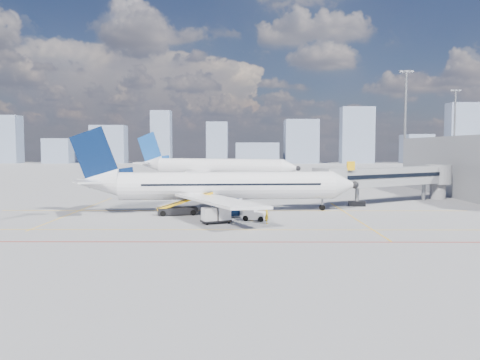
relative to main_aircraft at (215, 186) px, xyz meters
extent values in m
plane|color=gray|center=(2.34, -7.23, -3.22)|extent=(420.00, 420.00, 0.00)
cube|color=#E6A50C|center=(2.34, 0.77, -3.22)|extent=(60.00, 0.18, 0.01)
cube|color=#E6A50C|center=(2.34, -13.23, -3.22)|extent=(80.00, 0.15, 0.01)
cube|color=#E6A50C|center=(16.34, -5.23, -3.22)|extent=(0.15, 28.00, 0.01)
cube|color=#E6A50C|center=(-17.66, 0.77, -3.22)|extent=(0.15, 30.00, 0.01)
cube|color=maroon|center=(2.34, -19.23, -3.22)|extent=(90.00, 0.25, 0.01)
cube|color=gray|center=(24.59, 8.92, 0.68)|extent=(20.84, 13.93, 2.60)
cube|color=black|center=(24.59, 8.92, 0.88)|extent=(20.52, 13.82, 0.55)
cube|color=gray|center=(15.04, 3.27, 0.68)|extent=(4.49, 4.56, 3.00)
cube|color=black|center=(19.34, 5.57, -2.87)|extent=(2.20, 1.00, 0.70)
cylinder|color=slate|center=(19.34, 5.57, -1.52)|extent=(0.56, 0.56, 2.70)
cylinder|color=slate|center=(31.34, 12.77, -1.27)|extent=(0.60, 0.60, 3.90)
cylinder|color=gray|center=(34.34, 14.77, 0.68)|extent=(4.00, 4.00, 3.00)
cylinder|color=gray|center=(34.34, 14.77, -1.27)|extent=(2.40, 2.40, 3.90)
cube|color=#E6A50C|center=(17.84, 3.07, 2.48)|extent=(1.26, 0.82, 1.20)
cube|color=gray|center=(42.34, 18.77, 1.78)|extent=(10.00, 42.00, 10.00)
cube|color=black|center=(37.54, 18.77, 1.78)|extent=(0.25, 40.00, 4.50)
cylinder|color=slate|center=(40.34, 47.77, 9.28)|extent=(0.56, 0.56, 25.00)
cube|color=slate|center=(40.34, 47.77, 21.98)|extent=(3.20, 0.40, 0.50)
cube|color=silver|center=(39.14, 47.52, 21.98)|extent=(0.60, 0.15, 0.35)
cube|color=silver|center=(40.34, 47.52, 21.98)|extent=(0.60, 0.15, 0.35)
cube|color=silver|center=(41.54, 47.52, 21.98)|extent=(0.60, 0.15, 0.35)
cylinder|color=slate|center=(67.34, 82.77, 9.28)|extent=(0.56, 0.56, 25.00)
cube|color=slate|center=(67.34, 82.77, 21.98)|extent=(3.20, 0.40, 0.50)
cube|color=silver|center=(66.14, 82.52, 21.98)|extent=(0.60, 0.15, 0.35)
cube|color=silver|center=(67.34, 82.52, 21.98)|extent=(0.60, 0.15, 0.35)
cube|color=silver|center=(68.54, 82.52, 21.98)|extent=(0.60, 0.15, 0.35)
cube|color=slate|center=(-91.28, 182.77, 3.13)|extent=(13.83, 13.66, 12.70)
cube|color=slate|center=(-65.82, 182.77, 6.52)|extent=(17.86, 9.17, 19.48)
cube|color=slate|center=(-38.54, 182.77, 10.25)|extent=(10.03, 8.21, 26.94)
cube|color=slate|center=(-9.67, 182.77, 7.35)|extent=(10.76, 11.11, 21.14)
cube|color=slate|center=(10.86, 182.77, 2.06)|extent=(21.88, 15.65, 10.57)
cube|color=slate|center=(33.57, 182.77, 7.93)|extent=(16.87, 14.29, 22.32)
cube|color=slate|center=(62.33, 182.77, 11.20)|extent=(16.59, 8.23, 28.85)
cube|color=slate|center=(93.04, 182.77, 4.16)|extent=(13.01, 14.99, 14.76)
cube|color=slate|center=(118.31, 182.77, 12.22)|extent=(18.86, 8.84, 30.88)
cylinder|color=silver|center=(1.57, 0.12, 0.08)|extent=(27.35, 5.58, 3.53)
cone|color=silver|center=(16.74, 1.27, 0.08)|extent=(3.52, 3.77, 3.53)
sphere|color=black|center=(18.00, 1.37, 0.08)|extent=(1.07, 1.07, 1.00)
cone|color=silver|center=(-14.86, -1.13, 0.57)|extent=(6.05, 3.96, 3.53)
cube|color=black|center=(15.57, 1.18, 0.57)|extent=(1.46, 1.46, 0.41)
cube|color=silver|center=(-0.40, 8.14, -0.90)|extent=(9.47, 15.66, 0.52)
cube|color=silver|center=(0.83, -8.11, -0.90)|extent=(11.25, 15.39, 0.52)
cylinder|color=#08193D|center=(0.72, 5.32, -2.03)|extent=(3.41, 2.32, 2.08)
cylinder|color=#08193D|center=(1.52, -5.15, -2.03)|extent=(3.41, 2.32, 2.08)
cylinder|color=silver|center=(2.44, 5.45, -2.03)|extent=(0.48, 2.15, 2.14)
cylinder|color=silver|center=(3.23, -5.02, -2.03)|extent=(0.48, 2.15, 2.14)
cube|color=#08193D|center=(-14.86, -1.13, 3.70)|extent=(6.21, 0.76, 7.72)
cube|color=#08193D|center=(-12.69, -0.96, 1.52)|extent=(5.11, 0.66, 1.95)
cube|color=silver|center=(-15.44, 1.73, 0.89)|extent=(4.13, 5.66, 0.20)
cube|color=silver|center=(-15.00, -4.05, 0.89)|extent=(4.68, 5.75, 0.20)
cylinder|color=slate|center=(13.76, 1.05, -2.32)|extent=(0.30, 0.30, 1.80)
cylinder|color=black|center=(13.76, 1.05, -2.84)|extent=(0.78, 0.34, 0.76)
cylinder|color=slate|center=(0.49, 2.40, -2.42)|extent=(0.34, 0.34, 1.60)
cylinder|color=black|center=(0.49, 2.40, -2.72)|extent=(1.05, 0.72, 1.00)
cylinder|color=slate|center=(0.85, -2.30, -2.42)|extent=(0.34, 0.34, 1.60)
cylinder|color=black|center=(0.85, -2.30, -2.72)|extent=(1.05, 0.72, 1.00)
cube|color=black|center=(1.89, 1.89, 0.35)|extent=(22.22, 1.79, 0.24)
cube|color=black|center=(2.16, -1.59, 0.35)|extent=(22.22, 1.79, 0.24)
cylinder|color=silver|center=(-2.15, 55.56, 0.08)|extent=(31.80, 15.05, 4.20)
cone|color=silver|center=(14.85, 49.34, 0.08)|extent=(5.09, 5.28, 4.20)
sphere|color=black|center=(16.27, 48.83, 0.08)|extent=(1.52, 1.52, 1.19)
cone|color=silver|center=(-20.57, 62.30, 0.67)|extent=(7.92, 6.32, 4.20)
cube|color=black|center=(13.53, 49.83, 0.67)|extent=(2.07, 2.07, 0.48)
cube|color=silver|center=(-0.34, 65.23, -1.08)|extent=(16.40, 16.68, 0.62)
cube|color=silver|center=(-7.00, 47.01, -1.08)|extent=(6.81, 18.12, 0.62)
cylinder|color=#08193D|center=(-0.51, 61.62, -2.43)|extent=(4.49, 3.66, 2.48)
cylinder|color=#08193D|center=(-4.81, 49.88, -2.43)|extent=(4.49, 3.66, 2.48)
cylinder|color=silver|center=(1.41, 60.91, -2.43)|extent=(1.23, 2.52, 2.54)
cylinder|color=silver|center=(-2.88, 49.18, -2.43)|extent=(1.23, 2.52, 2.54)
cube|color=navy|center=(-20.57, 62.30, 4.39)|extent=(7.05, 2.86, 9.19)
cube|color=navy|center=(-18.14, 61.41, 1.80)|extent=(5.82, 2.39, 2.32)
cube|color=silver|center=(-19.79, 65.69, 1.05)|extent=(6.44, 6.64, 0.24)
cube|color=silver|center=(-22.16, 59.21, 1.05)|extent=(3.43, 6.14, 0.24)
cylinder|color=black|center=(-2.20, 58.56, -2.72)|extent=(1.16, 0.95, 1.00)
cylinder|color=black|center=(-4.13, 53.30, -2.72)|extent=(1.16, 0.95, 1.00)
cylinder|color=black|center=(11.51, 50.57, -2.84)|extent=(0.81, 0.52, 0.76)
cube|color=silver|center=(4.85, -7.50, -2.61)|extent=(2.77, 2.12, 0.89)
cube|color=silver|center=(4.43, -7.34, -1.94)|extent=(1.50, 1.59, 0.67)
cube|color=black|center=(4.43, -7.34, -1.72)|extent=(1.37, 1.50, 0.39)
cylinder|color=black|center=(3.80, -7.76, -2.91)|extent=(0.67, 0.45, 0.62)
cylinder|color=black|center=(4.23, -6.61, -2.91)|extent=(0.67, 0.45, 0.62)
cylinder|color=black|center=(5.47, -8.39, -2.91)|extent=(0.67, 0.45, 0.62)
cylinder|color=black|center=(5.90, -7.24, -2.91)|extent=(0.67, 0.45, 0.62)
cube|color=black|center=(0.61, -9.41, -2.94)|extent=(3.47, 2.56, 0.16)
cube|color=silver|center=(-0.12, -9.73, -2.17)|extent=(1.78, 1.76, 1.36)
cube|color=silver|center=(1.33, -9.09, -2.17)|extent=(1.78, 1.76, 1.36)
cylinder|color=black|center=(-0.28, -10.47, -3.08)|extent=(0.31, 0.23, 0.28)
cylinder|color=black|center=(-0.77, -9.34, -3.08)|extent=(0.31, 0.23, 0.28)
cylinder|color=black|center=(1.98, -9.48, -3.08)|extent=(0.31, 0.23, 0.28)
cylinder|color=black|center=(1.49, -8.35, -3.08)|extent=(0.31, 0.23, 0.28)
cube|color=black|center=(-4.42, -3.09, -2.72)|extent=(4.99, 2.71, 0.79)
cube|color=black|center=(-3.54, -2.89, -1.54)|extent=(6.83, 2.62, 2.08)
cube|color=#E6A50C|center=(-3.68, -2.29, -1.54)|extent=(6.62, 1.62, 2.16)
cube|color=#E6A50C|center=(-3.40, -3.49, -1.54)|extent=(6.62, 1.62, 2.16)
cylinder|color=black|center=(-6.00, -4.27, -2.89)|extent=(0.72, 0.42, 0.68)
cylinder|color=black|center=(-6.35, -2.73, -2.89)|extent=(0.72, 0.42, 0.68)
cylinder|color=black|center=(-2.49, -3.45, -2.89)|extent=(0.72, 0.42, 0.68)
cylinder|color=black|center=(-2.84, -1.92, -2.89)|extent=(0.72, 0.42, 0.68)
imported|color=gold|center=(6.04, -9.48, -2.30)|extent=(0.44, 0.67, 1.84)
camera|label=1|loc=(3.45, -59.06, 4.93)|focal=35.00mm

